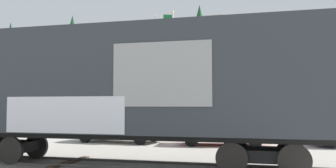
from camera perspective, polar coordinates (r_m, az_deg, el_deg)
name	(u,v)px	position (r m, az deg, el deg)	size (l,w,h in m)	color
ground_plane	(134,166)	(12.19, -5.34, -12.66)	(260.00, 260.00, 0.00)	gray
track	(147,165)	(12.02, -3.36, -12.61)	(60.00, 5.02, 0.08)	#4C4742
freight_car	(122,84)	(12.18, -7.29, 0.02)	(13.18, 3.62, 4.67)	#33383D
flagpole	(170,58)	(23.83, 0.29, 4.11)	(1.20, 0.58, 8.19)	silver
hillside	(223,80)	(73.60, 8.64, 0.59)	(148.79, 37.93, 18.73)	silver
parked_car_white	(119,127)	(19.93, -7.67, -6.74)	(4.96, 2.62, 1.52)	silver
parked_car_red	(222,128)	(18.39, 8.49, -6.84)	(4.42, 2.06, 1.67)	#B21E1E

